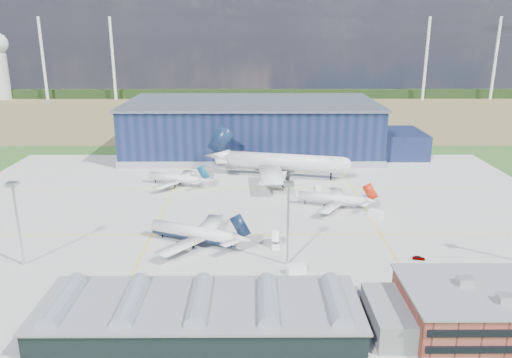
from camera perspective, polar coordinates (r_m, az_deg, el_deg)
name	(u,v)px	position (r m, az deg, el deg)	size (l,w,h in m)	color
ground	(250,222)	(162.07, -0.65, -4.99)	(600.00, 600.00, 0.00)	#2A501E
apron	(251,211)	(171.39, -0.63, -3.73)	(220.00, 160.00, 0.08)	#A3A29E
farmland	(252,113)	(375.33, -0.44, 7.59)	(600.00, 220.00, 0.01)	olive
treeline	(252,94)	(453.96, -0.41, 9.71)	(600.00, 8.00, 8.00)	black
horizon_dressing	(32,60)	(485.39, -24.21, 12.32)	(440.20, 18.00, 70.00)	white
hangar	(257,130)	(250.05, 0.12, 5.62)	(145.00, 62.00, 26.10)	#101C37
glass_concourse	(217,314)	(106.95, -4.45, -15.14)	(78.00, 23.00, 8.60)	black
light_mast_west	(16,210)	(142.32, -25.73, -3.25)	(2.60, 2.60, 23.00)	silver
light_mast_center	(288,210)	(128.83, 3.70, -3.55)	(2.60, 2.60, 23.00)	silver
airliner_navy	(193,226)	(145.75, -7.20, -5.33)	(34.26, 33.52, 11.17)	silver
airliner_red	(332,194)	(176.06, 8.63, -1.69)	(29.95, 29.30, 9.77)	silver
airliner_widebody	(284,154)	(208.30, 3.24, 2.92)	(62.97, 61.60, 20.53)	silver
airliner_regional	(175,174)	(200.88, -9.28, 0.55)	(28.76, 28.13, 9.38)	silver
gse_tug_b	(411,292)	(125.80, 17.29, -12.24)	(2.21, 3.32, 1.44)	yellow
gse_cart_a	(318,188)	(195.83, 7.14, -1.01)	(2.10, 3.15, 1.37)	white
gse_van_b	(376,214)	(170.95, 13.54, -3.89)	(2.26, 4.93, 2.26)	white
gse_cart_b	(264,183)	(199.89, 0.89, -0.50)	(2.14, 3.22, 1.39)	white
gse_van_c	(296,269)	(130.17, 4.62, -10.20)	(2.37, 4.94, 2.37)	white
airstair	(275,240)	(145.21, 2.23, -6.99)	(2.02, 5.05, 3.23)	white
car_a	(419,258)	(143.86, 18.11, -8.57)	(1.35, 3.35, 1.14)	#99999E
car_b	(187,298)	(119.59, -7.93, -13.28)	(1.17, 3.35, 1.10)	#99999E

